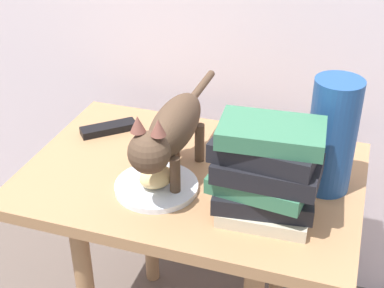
% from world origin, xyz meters
% --- Properties ---
extents(side_table, '(0.80, 0.55, 0.59)m').
position_xyz_m(side_table, '(0.00, 0.00, 0.50)').
color(side_table, '#9E724C').
rests_on(side_table, ground).
extents(plate, '(0.19, 0.19, 0.01)m').
position_xyz_m(plate, '(-0.06, -0.09, 0.60)').
color(plate, silver).
rests_on(plate, side_table).
extents(bread_roll, '(0.10, 0.10, 0.05)m').
position_xyz_m(bread_roll, '(-0.05, -0.10, 0.63)').
color(bread_roll, '#E0BC7A').
rests_on(bread_roll, plate).
extents(cat, '(0.09, 0.48, 0.23)m').
position_xyz_m(cat, '(-0.04, -0.05, 0.72)').
color(cat, '#4C3828').
rests_on(cat, side_table).
extents(book_stack, '(0.23, 0.15, 0.22)m').
position_xyz_m(book_stack, '(0.19, -0.11, 0.70)').
color(book_stack, '#BCB299').
rests_on(book_stack, side_table).
extents(green_vase, '(0.11, 0.11, 0.27)m').
position_xyz_m(green_vase, '(0.31, 0.04, 0.73)').
color(green_vase, navy).
rests_on(green_vase, side_table).
extents(tv_remote, '(0.14, 0.13, 0.02)m').
position_xyz_m(tv_remote, '(-0.28, 0.12, 0.60)').
color(tv_remote, black).
rests_on(tv_remote, side_table).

